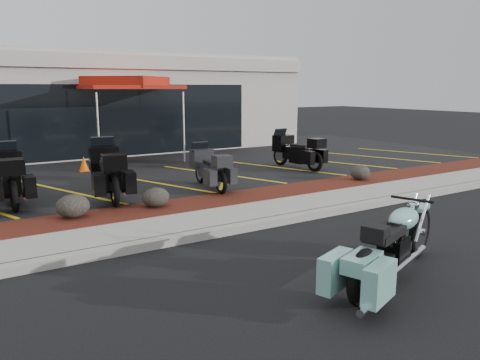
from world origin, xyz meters
TOP-DOWN VIEW (x-y plane):
  - ground at (0.00, 0.00)m, footprint 90.00×90.00m
  - curb at (0.00, 0.90)m, footprint 24.00×0.25m
  - sidewalk at (0.00, 1.60)m, footprint 24.00×1.20m
  - mulch_bed at (0.00, 2.80)m, footprint 24.00×1.20m
  - upper_lot at (0.00, 8.20)m, footprint 26.00×9.60m
  - dealership_building at (0.00, 14.47)m, footprint 18.00×8.16m
  - boulder_left at (-2.60, 2.98)m, footprint 0.65×0.54m
  - boulder_mid at (-0.89, 2.92)m, footprint 0.60×0.50m
  - boulder_right at (5.09, 2.77)m, footprint 0.58×0.48m
  - hero_cruiser at (1.73, -1.77)m, footprint 3.19×1.81m
  - touring_black_front at (-3.47, 5.75)m, footprint 0.94×2.31m
  - touring_black_mid at (-1.38, 5.09)m, footprint 1.24×2.47m
  - touring_grey at (1.09, 4.69)m, footprint 0.95×2.02m
  - touring_black_rear at (4.69, 5.95)m, footprint 1.04×2.18m
  - traffic_cone at (-1.10, 8.31)m, footprint 0.37×0.37m
  - popup_canopy at (0.87, 9.82)m, footprint 4.10×4.10m

SIDE VIEW (x-z plane):
  - ground at x=0.00m, z-range 0.00..0.00m
  - curb at x=0.00m, z-range 0.00..0.15m
  - sidewalk at x=0.00m, z-range 0.00..0.15m
  - upper_lot at x=0.00m, z-range 0.00..0.15m
  - mulch_bed at x=0.00m, z-range 0.00..0.16m
  - boulder_right at x=5.09m, z-range 0.16..0.57m
  - boulder_mid at x=-0.89m, z-range 0.16..0.58m
  - traffic_cone at x=-1.10m, z-range 0.15..0.60m
  - boulder_left at x=-2.60m, z-range 0.16..0.62m
  - hero_cruiser at x=1.73m, z-range 0.00..1.09m
  - touring_grey at x=1.09m, z-range 0.15..1.28m
  - touring_black_rear at x=4.69m, z-range 0.15..1.37m
  - touring_black_front at x=-3.47m, z-range 0.15..1.48m
  - touring_black_mid at x=-1.38m, z-range 0.15..1.52m
  - dealership_building at x=0.00m, z-range 0.01..4.01m
  - popup_canopy at x=0.87m, z-range 1.34..4.25m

